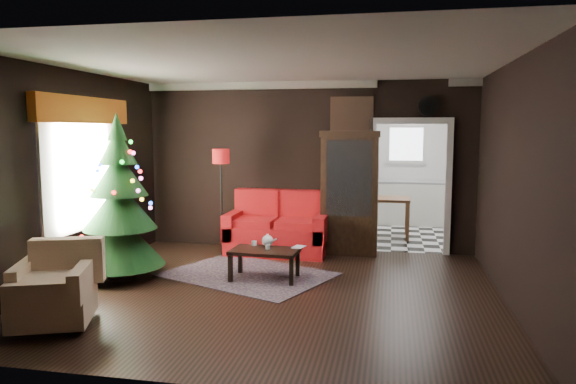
% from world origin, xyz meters
% --- Properties ---
extents(floor, '(5.50, 5.50, 0.00)m').
position_xyz_m(floor, '(0.00, 0.00, 0.00)').
color(floor, black).
rests_on(floor, ground).
extents(ceiling, '(5.50, 5.50, 0.00)m').
position_xyz_m(ceiling, '(0.00, 0.00, 2.80)').
color(ceiling, white).
rests_on(ceiling, ground).
extents(wall_back, '(5.50, 0.00, 5.50)m').
position_xyz_m(wall_back, '(0.00, 2.50, 1.40)').
color(wall_back, black).
rests_on(wall_back, ground).
extents(wall_front, '(5.50, 0.00, 5.50)m').
position_xyz_m(wall_front, '(0.00, -2.50, 1.40)').
color(wall_front, black).
rests_on(wall_front, ground).
extents(wall_left, '(0.00, 5.50, 5.50)m').
position_xyz_m(wall_left, '(-2.75, 0.00, 1.40)').
color(wall_left, black).
rests_on(wall_left, ground).
extents(wall_right, '(0.00, 5.50, 5.50)m').
position_xyz_m(wall_right, '(2.75, 0.00, 1.40)').
color(wall_right, black).
rests_on(wall_right, ground).
extents(doorway, '(1.10, 0.10, 2.10)m').
position_xyz_m(doorway, '(1.70, 2.50, 1.05)').
color(doorway, silver).
rests_on(doorway, ground).
extents(left_window, '(0.05, 1.60, 1.40)m').
position_xyz_m(left_window, '(-2.71, 0.20, 1.45)').
color(left_window, white).
rests_on(left_window, wall_left).
extents(valance, '(0.12, 2.10, 0.35)m').
position_xyz_m(valance, '(-2.63, 0.20, 2.27)').
color(valance, '#A64F14').
rests_on(valance, wall_left).
extents(kitchen_floor, '(3.00, 3.00, 0.00)m').
position_xyz_m(kitchen_floor, '(1.70, 4.00, 0.00)').
color(kitchen_floor, white).
rests_on(kitchen_floor, ground).
extents(kitchen_window, '(0.70, 0.06, 0.70)m').
position_xyz_m(kitchen_window, '(1.70, 5.45, 1.70)').
color(kitchen_window, white).
rests_on(kitchen_window, ground).
extents(rug, '(2.59, 2.28, 0.01)m').
position_xyz_m(rug, '(-0.52, 0.68, 0.01)').
color(rug, '#3F343B').
rests_on(rug, ground).
extents(loveseat, '(1.70, 0.90, 1.00)m').
position_xyz_m(loveseat, '(-0.40, 2.05, 0.50)').
color(loveseat, maroon).
rests_on(loveseat, ground).
extents(curio_cabinet, '(0.90, 0.45, 1.90)m').
position_xyz_m(curio_cabinet, '(0.75, 2.27, 0.95)').
color(curio_cabinet, black).
rests_on(curio_cabinet, ground).
extents(floor_lamp, '(0.37, 0.37, 1.75)m').
position_xyz_m(floor_lamp, '(-1.27, 1.81, 0.83)').
color(floor_lamp, black).
rests_on(floor_lamp, ground).
extents(christmas_tree, '(1.41, 1.41, 2.22)m').
position_xyz_m(christmas_tree, '(-2.17, 0.21, 1.05)').
color(christmas_tree, black).
rests_on(christmas_tree, ground).
extents(armchair, '(1.01, 1.01, 0.80)m').
position_xyz_m(armchair, '(-1.97, -1.57, 0.46)').
color(armchair, '#C1B497').
rests_on(armchair, ground).
extents(coffee_table, '(0.92, 0.59, 0.40)m').
position_xyz_m(coffee_table, '(-0.24, 0.51, 0.21)').
color(coffee_table, black).
rests_on(coffee_table, rug).
extents(teapot, '(0.20, 0.20, 0.17)m').
position_xyz_m(teapot, '(-0.25, 0.70, 0.50)').
color(teapot, white).
rests_on(teapot, coffee_table).
extents(cup_a, '(0.08, 0.08, 0.06)m').
position_xyz_m(cup_a, '(-0.45, 0.73, 0.45)').
color(cup_a, white).
rests_on(cup_a, coffee_table).
extents(cup_b, '(0.08, 0.08, 0.06)m').
position_xyz_m(cup_b, '(-0.21, 0.54, 0.44)').
color(cup_b, silver).
rests_on(cup_b, coffee_table).
extents(book, '(0.15, 0.05, 0.20)m').
position_xyz_m(book, '(0.11, 0.73, 0.51)').
color(book, gray).
rests_on(book, coffee_table).
extents(wall_clock, '(0.32, 0.32, 0.06)m').
position_xyz_m(wall_clock, '(1.95, 2.45, 2.38)').
color(wall_clock, silver).
rests_on(wall_clock, wall_back).
extents(painting, '(0.62, 0.05, 0.52)m').
position_xyz_m(painting, '(0.75, 2.46, 2.25)').
color(painting, '#B38546').
rests_on(painting, wall_back).
extents(kitchen_counter, '(1.80, 0.60, 0.90)m').
position_xyz_m(kitchen_counter, '(1.70, 5.20, 0.45)').
color(kitchen_counter, white).
rests_on(kitchen_counter, ground).
extents(kitchen_table, '(0.70, 0.70, 0.75)m').
position_xyz_m(kitchen_table, '(1.40, 3.70, 0.38)').
color(kitchen_table, brown).
rests_on(kitchen_table, ground).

